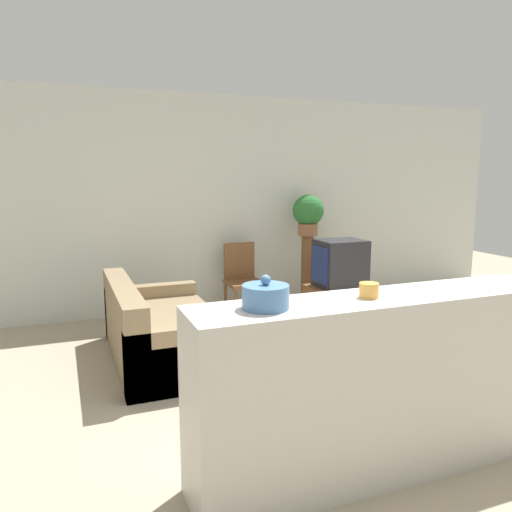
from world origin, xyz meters
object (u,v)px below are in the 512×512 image
(wooden_chair, at_px, (243,276))
(couch, at_px, (162,332))
(television, at_px, (340,263))
(potted_plant, at_px, (308,213))
(decorative_bowl, at_px, (266,296))

(wooden_chair, bearing_deg, couch, -136.04)
(television, distance_m, potted_plant, 0.98)
(television, bearing_deg, decorative_bowl, -127.34)
(wooden_chair, height_order, decorative_bowl, decorative_bowl)
(television, xyz_separation_m, decorative_bowl, (-2.07, -2.72, 0.43))
(wooden_chair, distance_m, decorative_bowl, 3.67)
(couch, bearing_deg, television, 12.43)
(couch, distance_m, potted_plant, 2.73)
(potted_plant, relative_size, decorative_bowl, 2.21)
(decorative_bowl, bearing_deg, television, 52.66)
(couch, height_order, potted_plant, potted_plant)
(couch, xyz_separation_m, television, (2.20, 0.48, 0.43))
(wooden_chair, xyz_separation_m, decorative_bowl, (-1.12, -3.43, 0.64))
(couch, bearing_deg, decorative_bowl, -86.87)
(television, height_order, potted_plant, potted_plant)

